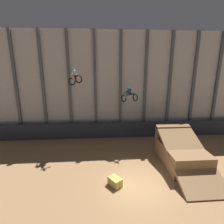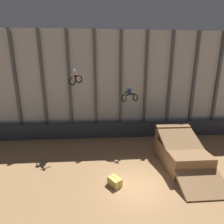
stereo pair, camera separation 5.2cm
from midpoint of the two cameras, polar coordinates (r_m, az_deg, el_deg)
ground_plane at (r=12.65m, az=8.03°, el=-23.19°), size 60.00×60.00×0.00m
arena_back_wall at (r=19.52m, az=2.83°, el=8.57°), size 32.00×0.40×11.49m
lower_barrier at (r=19.80m, az=2.95°, el=-5.83°), size 31.36×0.20×1.76m
dirt_ramp at (r=15.65m, az=21.59°, el=-12.30°), size 3.05×6.40×2.81m
rider_bike_left_air at (r=16.73m, az=-11.91°, el=10.88°), size 1.52×1.76×1.59m
rider_bike_right_air at (r=16.69m, az=5.75°, el=5.38°), size 1.62×1.69×1.56m
hay_bale_trackside at (r=12.55m, az=1.03°, el=-21.79°), size 1.01×1.08×0.57m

